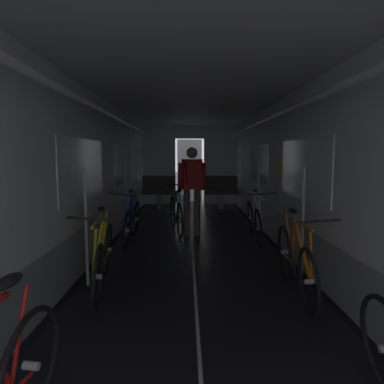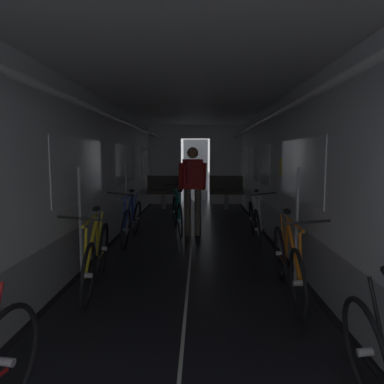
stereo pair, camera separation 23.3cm
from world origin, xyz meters
name	(u,v)px [view 2 (the right image)]	position (x,y,z in m)	size (l,w,h in m)	color
train_car_shell	(191,145)	(0.00, 3.60, 1.70)	(3.14, 12.34, 2.57)	black
bench_seat_far_left	(164,189)	(-0.90, 8.07, 0.57)	(0.98, 0.51, 0.95)	gray
bench_seat_far_right	(226,189)	(0.90, 8.07, 0.57)	(0.98, 0.51, 0.95)	gray
bicycle_white	(255,220)	(1.12, 4.22, 0.38)	(0.44, 1.69, 0.95)	black
bicycle_blue	(131,221)	(-1.07, 4.13, 0.38)	(0.44, 1.69, 0.95)	black
bicycle_orange	(288,262)	(1.11, 1.80, 0.38)	(0.44, 1.69, 0.95)	black
bicycle_yellow	(96,256)	(-1.05, 1.97, 0.38)	(0.44, 1.69, 0.95)	black
person_cyclist_aisle	(193,183)	(0.01, 4.65, 1.02)	(0.56, 0.44, 1.69)	brown
bicycle_teal_in_aisle	(177,213)	(-0.31, 4.91, 0.38)	(0.45, 1.67, 0.94)	black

